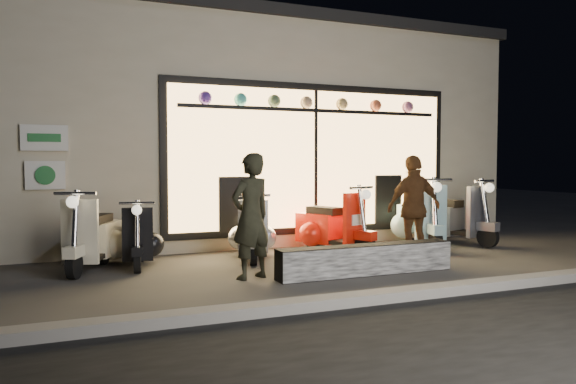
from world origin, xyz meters
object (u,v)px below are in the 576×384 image
object	(u,v)px
graffiti_barrier	(366,260)
scooter_red	(327,227)
scooter_silver	(252,232)
man	(251,216)
woman	(414,207)

from	to	relation	value
graffiti_barrier	scooter_red	distance (m)	1.89
scooter_silver	scooter_red	size ratio (longest dim) A/B	0.94
scooter_red	scooter_silver	bearing A→B (deg)	156.09
graffiti_barrier	man	bearing A→B (deg)	167.12
graffiti_barrier	woman	distance (m)	1.63
scooter_silver	man	world-z (taller)	man
scooter_silver	scooter_red	world-z (taller)	scooter_red
graffiti_barrier	man	size ratio (longest dim) A/B	1.56
scooter_red	woman	distance (m)	1.48
scooter_silver	woman	bearing A→B (deg)	-8.52
man	woman	bearing A→B (deg)	168.87
scooter_silver	man	size ratio (longest dim) A/B	0.86
graffiti_barrier	woman	bearing A→B (deg)	30.44
scooter_silver	woman	xyz separation A→B (m)	(2.24, -1.11, 0.40)
graffiti_barrier	woman	world-z (taller)	woman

